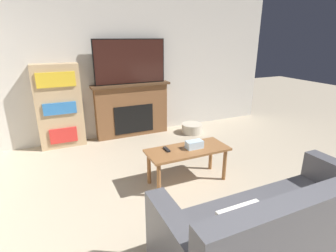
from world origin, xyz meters
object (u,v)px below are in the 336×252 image
object	(u,v)px
coffee_table	(188,154)
couch	(278,235)
tv	(130,62)
storage_basket	(192,128)
bookshelf	(59,107)
fireplace	(132,110)

from	to	relation	value
coffee_table	couch	bearing A→B (deg)	-89.55
tv	couch	world-z (taller)	tv
couch	coffee_table	bearing A→B (deg)	90.45
tv	storage_basket	world-z (taller)	tv
bookshelf	storage_basket	size ratio (longest dim) A/B	3.49
coffee_table	bookshelf	xyz separation A→B (m)	(-1.40, 1.99, 0.31)
couch	storage_basket	size ratio (longest dim) A/B	4.73
couch	storage_basket	distance (m)	3.28
couch	coffee_table	distance (m)	1.51
couch	coffee_table	xyz separation A→B (m)	(-0.01, 1.51, 0.09)
fireplace	coffee_table	world-z (taller)	fireplace
fireplace	storage_basket	bearing A→B (deg)	-19.67
fireplace	bookshelf	bearing A→B (deg)	-178.99
storage_basket	bookshelf	bearing A→B (deg)	171.10
coffee_table	tv	bearing A→B (deg)	93.52
couch	storage_basket	world-z (taller)	couch
tv	bookshelf	xyz separation A→B (m)	(-1.28, -0.00, -0.70)
coffee_table	storage_basket	world-z (taller)	coffee_table
coffee_table	storage_basket	xyz separation A→B (m)	(0.99, 1.61, -0.31)
couch	bookshelf	world-z (taller)	bookshelf
storage_basket	tv	bearing A→B (deg)	161.24
fireplace	bookshelf	xyz separation A→B (m)	(-1.28, -0.02, 0.21)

